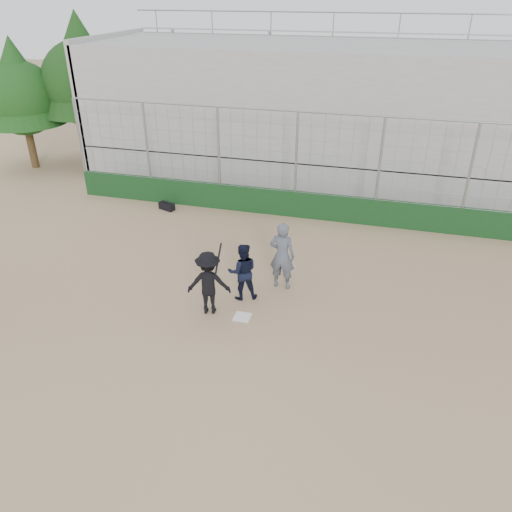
% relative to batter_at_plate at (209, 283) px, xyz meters
% --- Properties ---
extents(ground, '(90.00, 90.00, 0.00)m').
position_rel_batter_at_plate_xyz_m(ground, '(0.94, -0.05, -0.91)').
color(ground, olive).
rests_on(ground, ground).
extents(home_plate, '(0.44, 0.44, 0.02)m').
position_rel_batter_at_plate_xyz_m(home_plate, '(0.94, -0.05, -0.89)').
color(home_plate, white).
rests_on(home_plate, ground).
extents(backstop, '(18.10, 0.25, 4.04)m').
position_rel_batter_at_plate_xyz_m(backstop, '(0.94, 6.95, 0.05)').
color(backstop, '#103314').
rests_on(backstop, ground).
extents(bleachers, '(20.25, 6.70, 6.98)m').
position_rel_batter_at_plate_xyz_m(bleachers, '(0.94, 11.90, 2.02)').
color(bleachers, '#979797').
rests_on(bleachers, ground).
extents(tree_left, '(4.48, 4.48, 7.00)m').
position_rel_batter_at_plate_xyz_m(tree_left, '(-10.06, 10.95, 3.48)').
color(tree_left, '#392014').
rests_on(tree_left, ground).
extents(tree_right, '(3.84, 3.84, 6.00)m').
position_rel_batter_at_plate_xyz_m(tree_right, '(-12.56, 9.45, 2.85)').
color(tree_right, '#3B2915').
rests_on(tree_right, ground).
extents(batter_at_plate, '(1.30, 0.94, 1.95)m').
position_rel_batter_at_plate_xyz_m(batter_at_plate, '(0.00, 0.00, 0.00)').
color(batter_at_plate, black).
rests_on(batter_at_plate, ground).
extents(catcher_crouched, '(1.03, 0.93, 1.17)m').
position_rel_batter_at_plate_xyz_m(catcher_crouched, '(0.69, 0.85, -0.32)').
color(catcher_crouched, black).
rests_on(catcher_crouched, ground).
extents(umpire, '(0.80, 0.56, 1.86)m').
position_rel_batter_at_plate_xyz_m(umpire, '(1.61, 1.77, 0.03)').
color(umpire, '#4B5260').
rests_on(umpire, ground).
extents(equipment_bag, '(0.71, 0.49, 0.32)m').
position_rel_batter_at_plate_xyz_m(equipment_bag, '(-4.08, 6.22, -0.76)').
color(equipment_bag, black).
rests_on(equipment_bag, ground).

